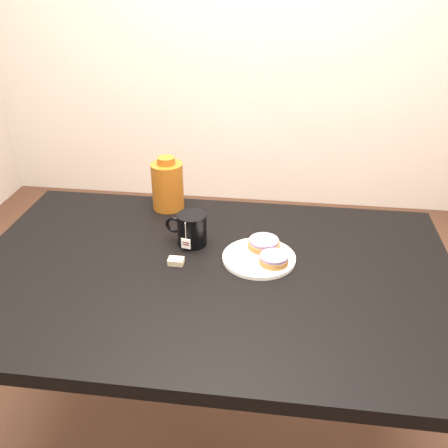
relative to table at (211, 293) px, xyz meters
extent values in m
plane|color=brown|center=(0.00, 0.00, -0.67)|extent=(4.00, 4.00, 0.00)
cube|color=black|center=(0.00, 0.00, 0.06)|extent=(1.40, 0.90, 0.04)
cylinder|color=black|center=(-0.64, 0.39, -0.31)|extent=(0.06, 0.06, 0.71)
cylinder|color=black|center=(0.64, 0.39, -0.31)|extent=(0.06, 0.06, 0.71)
cylinder|color=white|center=(0.13, 0.07, 0.09)|extent=(0.22, 0.22, 0.01)
torus|color=white|center=(0.13, 0.07, 0.10)|extent=(0.21, 0.21, 0.01)
cylinder|color=brown|center=(0.14, 0.13, 0.10)|extent=(0.14, 0.14, 0.02)
cylinder|color=gray|center=(0.14, 0.13, 0.12)|extent=(0.13, 0.13, 0.01)
cylinder|color=brown|center=(0.18, 0.04, 0.10)|extent=(0.12, 0.12, 0.02)
cylinder|color=gray|center=(0.18, 0.04, 0.12)|extent=(0.11, 0.11, 0.01)
cylinder|color=black|center=(-0.08, 0.14, 0.13)|extent=(0.11, 0.11, 0.10)
cylinder|color=black|center=(-0.08, 0.14, 0.18)|extent=(0.08, 0.08, 0.00)
torus|color=black|center=(-0.14, 0.15, 0.14)|extent=(0.06, 0.02, 0.06)
cylinder|color=beige|center=(-0.09, 0.09, 0.16)|extent=(0.00, 0.00, 0.06)
cube|color=white|center=(-0.09, 0.09, 0.11)|extent=(0.03, 0.01, 0.03)
cube|color=#C6B793|center=(-0.11, 0.02, 0.09)|extent=(0.05, 0.03, 0.02)
cylinder|color=#6C330E|center=(-0.21, 0.37, 0.17)|extent=(0.14, 0.14, 0.17)
cylinder|color=#6C330E|center=(-0.21, 0.37, 0.26)|extent=(0.06, 0.06, 0.02)
camera|label=1|loc=(0.19, -1.17, 0.89)|focal=40.00mm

